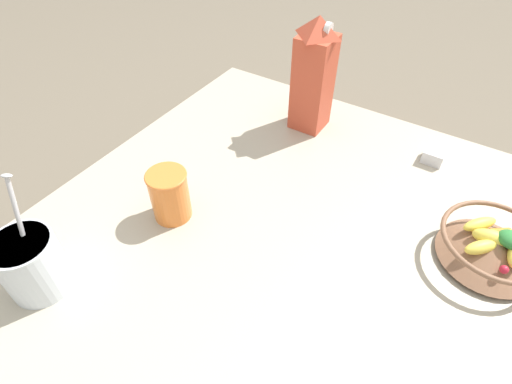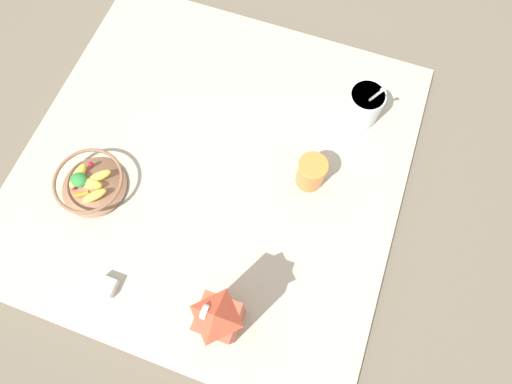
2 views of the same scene
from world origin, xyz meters
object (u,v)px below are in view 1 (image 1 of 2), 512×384
at_px(fruit_bowl, 493,246).
at_px(yogurt_tub, 31,262).
at_px(milk_carton, 314,75).
at_px(drinking_cup, 170,194).
at_px(spice_jar, 434,156).

distance_m(fruit_bowl, yogurt_tub, 0.86).
height_order(milk_carton, drinking_cup, milk_carton).
height_order(fruit_bowl, milk_carton, milk_carton).
xyz_separation_m(fruit_bowl, drinking_cup, (-0.24, 0.60, 0.02)).
xyz_separation_m(fruit_bowl, yogurt_tub, (-0.51, 0.69, 0.03)).
height_order(fruit_bowl, spice_jar, fruit_bowl).
bearing_deg(drinking_cup, yogurt_tub, 161.97).
relative_size(fruit_bowl, drinking_cup, 1.75).
bearing_deg(fruit_bowl, yogurt_tub, 126.41).
xyz_separation_m(milk_carton, yogurt_tub, (-0.73, 0.18, -0.08)).
xyz_separation_m(fruit_bowl, spice_jar, (0.25, 0.17, -0.03)).
bearing_deg(spice_jar, yogurt_tub, 145.74).
distance_m(fruit_bowl, drinking_cup, 0.65).
bearing_deg(fruit_bowl, drinking_cup, 111.83).
relative_size(milk_carton, spice_jar, 6.12).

